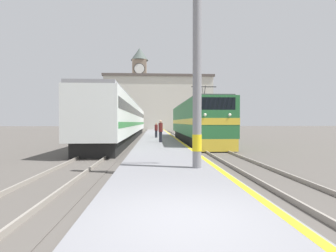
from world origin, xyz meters
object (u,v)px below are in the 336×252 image
locomotive_train (195,122)px  catenary_mast (199,58)px  second_waiting_passenger (161,130)px  clock_tower (140,86)px  person_on_platform (156,130)px  passenger_train (126,120)px

locomotive_train → catenary_mast: (-2.43, -16.07, 2.30)m
locomotive_train → second_waiting_passenger: (-3.47, -3.95, -0.69)m
catenary_mast → clock_tower: clock_tower is taller
locomotive_train → catenary_mast: size_ratio=2.26×
catenary_mast → person_on_platform: catenary_mast is taller
catenary_mast → clock_tower: (-5.40, 63.61, 7.75)m
passenger_train → locomotive_train: bearing=-40.5°
locomotive_train → person_on_platform: locomotive_train is taller
locomotive_train → second_waiting_passenger: bearing=-131.3°
locomotive_train → second_waiting_passenger: size_ratio=10.01×
person_on_platform → clock_tower: clock_tower is taller
catenary_mast → passenger_train: bearing=102.4°
clock_tower → passenger_train: bearing=-89.3°
person_on_platform → catenary_mast: bearing=-85.9°
person_on_platform → second_waiting_passenger: size_ratio=0.87×
catenary_mast → person_on_platform: bearing=94.1°
locomotive_train → passenger_train: size_ratio=0.50×
passenger_train → catenary_mast: bearing=-77.6°
locomotive_train → catenary_mast: 16.42m
passenger_train → catenary_mast: size_ratio=4.55×
locomotive_train → clock_tower: 49.22m
person_on_platform → clock_tower: bearing=95.2°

